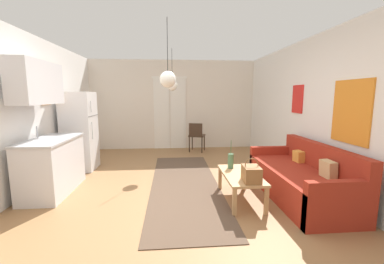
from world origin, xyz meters
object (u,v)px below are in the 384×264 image
(refrigerator, at_px, (80,131))
(couch, at_px, (303,180))
(accent_chair, at_px, (197,135))
(coffee_table, at_px, (241,177))
(pendant_lamp_far, at_px, (172,86))
(pendant_lamp_near, at_px, (168,79))
(handbag, at_px, (251,174))
(bamboo_vase, at_px, (231,161))

(refrigerator, bearing_deg, couch, -24.98)
(couch, bearing_deg, accent_chair, 111.87)
(couch, xyz_separation_m, coffee_table, (-0.99, -0.02, 0.08))
(pendant_lamp_far, bearing_deg, pendant_lamp_near, -91.91)
(handbag, xyz_separation_m, pendant_lamp_near, (-1.11, 0.31, 1.27))
(bamboo_vase, bearing_deg, couch, -14.66)
(refrigerator, bearing_deg, bamboo_vase, -28.45)
(refrigerator, bearing_deg, pendant_lamp_far, 7.67)
(refrigerator, bearing_deg, pendant_lamp_near, -44.92)
(couch, relative_size, accent_chair, 2.45)
(handbag, bearing_deg, coffee_table, 97.35)
(bamboo_vase, height_order, accent_chair, bamboo_vase)
(couch, height_order, pendant_lamp_near, pendant_lamp_near)
(bamboo_vase, height_order, handbag, bamboo_vase)
(accent_chair, bearing_deg, coffee_table, 114.54)
(coffee_table, distance_m, accent_chair, 3.31)
(accent_chair, bearing_deg, couch, 130.80)
(coffee_table, bearing_deg, pendant_lamp_far, 115.08)
(bamboo_vase, distance_m, pendant_lamp_near, 1.64)
(couch, relative_size, pendant_lamp_far, 2.19)
(refrigerator, relative_size, pendant_lamp_far, 1.79)
(bamboo_vase, distance_m, handbag, 0.66)
(bamboo_vase, relative_size, accent_chair, 0.55)
(handbag, xyz_separation_m, pendant_lamp_far, (-1.04, 2.47, 1.27))
(coffee_table, distance_m, pendant_lamp_near, 1.79)
(bamboo_vase, relative_size, handbag, 1.39)
(bamboo_vase, bearing_deg, pendant_lamp_far, 116.55)
(handbag, relative_size, pendant_lamp_far, 0.36)
(coffee_table, height_order, bamboo_vase, bamboo_vase)
(coffee_table, relative_size, pendant_lamp_near, 1.12)
(refrigerator, relative_size, accent_chair, 2.01)
(handbag, relative_size, pendant_lamp_near, 0.36)
(coffee_table, relative_size, accent_chair, 1.25)
(bamboo_vase, bearing_deg, refrigerator, 151.55)
(refrigerator, distance_m, pendant_lamp_far, 2.21)
(accent_chair, bearing_deg, pendant_lamp_near, 96.28)
(refrigerator, height_order, accent_chair, refrigerator)
(handbag, height_order, pendant_lamp_far, pendant_lamp_far)
(coffee_table, bearing_deg, accent_chair, 95.61)
(couch, relative_size, refrigerator, 1.22)
(bamboo_vase, height_order, refrigerator, refrigerator)
(couch, height_order, accent_chair, couch)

